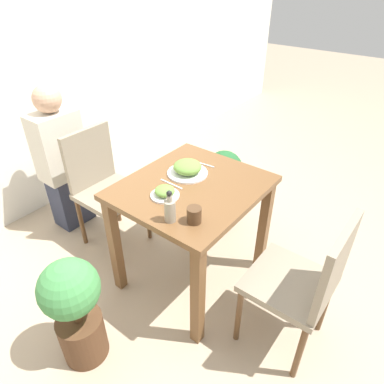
% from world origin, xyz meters
% --- Properties ---
extents(ground_plane, '(16.00, 16.00, 0.00)m').
position_xyz_m(ground_plane, '(0.00, 0.00, 0.00)').
color(ground_plane, tan).
extents(wall_back, '(8.00, 0.05, 2.60)m').
position_xyz_m(wall_back, '(0.00, 1.61, 1.30)').
color(wall_back, white).
rests_on(wall_back, ground_plane).
extents(dining_table, '(0.85, 0.76, 0.76)m').
position_xyz_m(dining_table, '(0.00, 0.00, 0.63)').
color(dining_table, brown).
rests_on(dining_table, ground_plane).
extents(chair_near, '(0.42, 0.42, 0.90)m').
position_xyz_m(chair_near, '(-0.05, -0.77, 0.51)').
color(chair_near, gray).
rests_on(chair_near, ground_plane).
extents(chair_far, '(0.42, 0.42, 0.90)m').
position_xyz_m(chair_far, '(-0.07, 0.78, 0.51)').
color(chair_far, gray).
rests_on(chair_far, ground_plane).
extents(food_plate, '(0.25, 0.25, 0.09)m').
position_xyz_m(food_plate, '(0.09, 0.10, 0.80)').
color(food_plate, white).
rests_on(food_plate, dining_table).
extents(side_plate, '(0.16, 0.16, 0.06)m').
position_xyz_m(side_plate, '(-0.19, 0.05, 0.79)').
color(side_plate, white).
rests_on(side_plate, dining_table).
extents(drink_cup, '(0.08, 0.08, 0.09)m').
position_xyz_m(drink_cup, '(-0.27, -0.22, 0.81)').
color(drink_cup, '#4C331E').
rests_on(drink_cup, dining_table).
extents(sauce_bottle, '(0.06, 0.06, 0.18)m').
position_xyz_m(sauce_bottle, '(-0.33, -0.12, 0.83)').
color(sauce_bottle, gray).
rests_on(sauce_bottle, dining_table).
extents(fork_utensil, '(0.01, 0.17, 0.00)m').
position_xyz_m(fork_utensil, '(-0.07, 0.10, 0.76)').
color(fork_utensil, silver).
rests_on(fork_utensil, dining_table).
extents(spoon_utensil, '(0.03, 0.17, 0.00)m').
position_xyz_m(spoon_utensil, '(0.24, 0.10, 0.76)').
color(spoon_utensil, silver).
rests_on(spoon_utensil, dining_table).
extents(potted_plant_left, '(0.31, 0.31, 0.69)m').
position_xyz_m(potted_plant_left, '(-0.83, 0.12, 0.39)').
color(potted_plant_left, '#51331E').
rests_on(potted_plant_left, ground_plane).
extents(potted_plant_right, '(0.30, 0.30, 0.62)m').
position_xyz_m(potted_plant_right, '(0.70, 0.22, 0.34)').
color(potted_plant_right, '#51331E').
rests_on(potted_plant_right, ground_plane).
extents(person_figure, '(0.34, 0.22, 1.17)m').
position_xyz_m(person_figure, '(-0.12, 1.18, 0.58)').
color(person_figure, '#2D3347').
rests_on(person_figure, ground_plane).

